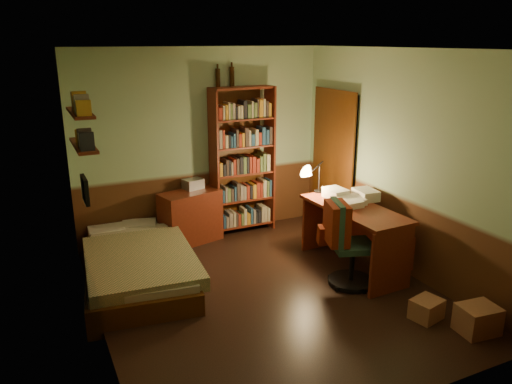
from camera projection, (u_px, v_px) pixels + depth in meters
name	position (u px, v px, depth m)	size (l,w,h in m)	color
floor	(266.00, 294.00, 5.51)	(3.50, 4.00, 0.02)	black
ceiling	(267.00, 48.00, 4.75)	(3.50, 4.00, 0.02)	silver
wall_back	(202.00, 144.00, 6.87)	(3.50, 0.02, 2.60)	#98BB8F
wall_left	(89.00, 203.00, 4.41)	(0.02, 4.00, 2.60)	#98BB8F
wall_right	(401.00, 163.00, 5.85)	(0.02, 4.00, 2.60)	#98BB8F
wall_front	(398.00, 252.00, 3.39)	(3.50, 0.02, 2.60)	#98BB8F
doorway	(334.00, 164.00, 7.05)	(0.06, 0.90, 2.00)	black
door_trim	(332.00, 164.00, 7.03)	(0.02, 0.98, 2.08)	#412009
bed	(137.00, 253.00, 5.77)	(1.12, 2.10, 0.62)	#5F7347
dresser	(191.00, 217.00, 6.82)	(0.81, 0.40, 0.72)	#5F2012
mini_stereo	(193.00, 184.00, 6.84)	(0.25, 0.20, 0.14)	#B2B2B7
bookshelf	(243.00, 161.00, 7.03)	(0.89, 0.28, 2.07)	#5F2012
bottle_left	(218.00, 78.00, 6.66)	(0.06, 0.06, 0.24)	black
bottle_right	(232.00, 77.00, 6.74)	(0.07, 0.07, 0.26)	black
desk	(353.00, 238.00, 6.02)	(0.60, 1.46, 0.78)	#5F2012
paper_stack	(366.00, 195.00, 6.18)	(0.23, 0.31, 0.13)	silver
desk_lamp	(319.00, 172.00, 6.41)	(0.17, 0.17, 0.55)	black
office_chair	(353.00, 248.00, 5.59)	(0.45, 0.39, 0.90)	#2C4D3A
red_jacket	(337.00, 187.00, 5.51)	(0.21, 0.39, 0.46)	maroon
wall_shelf_lower	(83.00, 145.00, 5.32)	(0.20, 0.90, 0.03)	#5F2012
wall_shelf_upper	(80.00, 113.00, 5.22)	(0.20, 0.90, 0.03)	#5F2012
framed_picture	(85.00, 190.00, 4.96)	(0.04, 0.32, 0.26)	black
cardboard_box_a	(478.00, 319.00, 4.74)	(0.36, 0.29, 0.27)	#A16746
cardboard_box_b	(427.00, 309.00, 4.98)	(0.29, 0.24, 0.21)	#A16746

